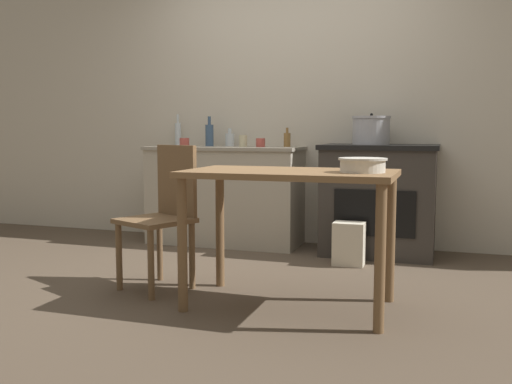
{
  "coord_description": "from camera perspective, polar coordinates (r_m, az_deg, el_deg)",
  "views": [
    {
      "loc": [
        1.32,
        -3.49,
        1.02
      ],
      "look_at": [
        0.0,
        0.47,
        0.57
      ],
      "focal_mm": 40.0,
      "sensor_mm": 36.0,
      "label": 1
    }
  ],
  "objects": [
    {
      "name": "flour_sack",
      "position": [
        4.41,
        9.27,
        -5.13
      ],
      "size": [
        0.23,
        0.16,
        0.33
      ],
      "primitive_type": "cube",
      "color": "beige",
      "rests_on": "ground_plane"
    },
    {
      "name": "bottle_center_left",
      "position": [
        5.53,
        -7.81,
        5.81
      ],
      "size": [
        0.06,
        0.06,
        0.3
      ],
      "color": "silver",
      "rests_on": "counter_cabinet"
    },
    {
      "name": "bottle_far_left",
      "position": [
        5.29,
        -2.64,
        5.29
      ],
      "size": [
        0.08,
        0.08,
        0.16
      ],
      "color": "silver",
      "rests_on": "counter_cabinet"
    },
    {
      "name": "bottle_left",
      "position": [
        5.07,
        3.13,
        5.27
      ],
      "size": [
        0.06,
        0.06,
        0.17
      ],
      "color": "olive",
      "rests_on": "counter_cabinet"
    },
    {
      "name": "stock_pot",
      "position": [
        4.8,
        11.44,
        6.08
      ],
      "size": [
        0.32,
        0.32,
        0.26
      ],
      "color": "#A8A8AD",
      "rests_on": "stove"
    },
    {
      "name": "cup_center_right",
      "position": [
        5.24,
        -7.17,
        4.96
      ],
      "size": [
        0.09,
        0.09,
        0.08
      ],
      "primitive_type": "cylinder",
      "color": "#B74C42",
      "rests_on": "counter_cabinet"
    },
    {
      "name": "mixing_bowl_large",
      "position": [
        3.15,
        10.63,
        2.75
      ],
      "size": [
        0.26,
        0.26,
        0.08
      ],
      "color": "silver",
      "rests_on": "work_table"
    },
    {
      "name": "chair",
      "position": [
        3.74,
        -9.2,
        -2.0
      ],
      "size": [
        0.53,
        0.53,
        0.93
      ],
      "rotation": [
        0.0,
        0.0,
        -0.41
      ],
      "color": "brown",
      "rests_on": "ground_plane"
    },
    {
      "name": "cup_center",
      "position": [
        5.03,
        -1.3,
        5.12
      ],
      "size": [
        0.07,
        0.07,
        0.1
      ],
      "primitive_type": "cylinder",
      "color": "beige",
      "rests_on": "counter_cabinet"
    },
    {
      "name": "wall_back",
      "position": [
        5.25,
        3.9,
        8.89
      ],
      "size": [
        8.0,
        0.07,
        2.55
      ],
      "color": "beige",
      "rests_on": "ground_plane"
    },
    {
      "name": "work_table",
      "position": [
        3.27,
        3.39,
        0.07
      ],
      "size": [
        1.19,
        0.66,
        0.8
      ],
      "color": "olive",
      "rests_on": "ground_plane"
    },
    {
      "name": "ground_plane",
      "position": [
        3.87,
        -2.24,
        -9.18
      ],
      "size": [
        14.0,
        14.0,
        0.0
      ],
      "primitive_type": "plane",
      "color": "brown"
    },
    {
      "name": "cup_mid_right",
      "position": [
        4.98,
        0.46,
        4.96
      ],
      "size": [
        0.08,
        0.08,
        0.08
      ],
      "primitive_type": "cylinder",
      "color": "#B74C42",
      "rests_on": "counter_cabinet"
    },
    {
      "name": "stove",
      "position": [
        4.81,
        12.16,
        -0.74
      ],
      "size": [
        0.94,
        0.62,
        0.91
      ],
      "color": "#38332D",
      "rests_on": "ground_plane"
    },
    {
      "name": "bottle_mid_left",
      "position": [
        5.29,
        -4.68,
        5.73
      ],
      "size": [
        0.08,
        0.08,
        0.27
      ],
      "color": "#3D5675",
      "rests_on": "counter_cabinet"
    },
    {
      "name": "counter_cabinet",
      "position": [
        5.17,
        -3.12,
        -0.31
      ],
      "size": [
        1.4,
        0.55,
        0.88
      ],
      "color": "#B2A893",
      "rests_on": "ground_plane"
    }
  ]
}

